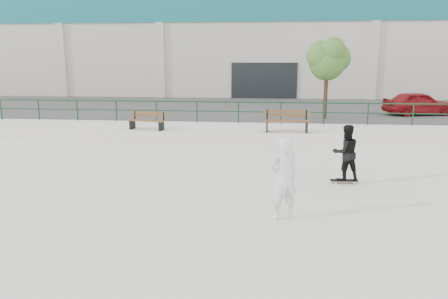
# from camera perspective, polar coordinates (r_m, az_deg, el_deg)

# --- Properties ---
(ground) EXTENTS (120.00, 120.00, 0.00)m
(ground) POSITION_cam_1_polar(r_m,az_deg,el_deg) (10.46, 3.05, -7.99)
(ground) COLOR beige
(ground) RESTS_ON ground
(ledge) EXTENTS (30.00, 3.00, 0.50)m
(ledge) POSITION_cam_1_polar(r_m,az_deg,el_deg) (19.61, 4.52, 2.16)
(ledge) COLOR silver
(ledge) RESTS_ON ground
(parking_strip) EXTENTS (60.00, 14.00, 0.50)m
(parking_strip) POSITION_cam_1_polar(r_m,az_deg,el_deg) (28.03, 5.01, 5.08)
(parking_strip) COLOR #3B3B3B
(parking_strip) RESTS_ON ground
(railing) EXTENTS (28.00, 0.06, 1.03)m
(railing) POSITION_cam_1_polar(r_m,az_deg,el_deg) (20.76, 4.67, 5.46)
(railing) COLOR #153B21
(railing) RESTS_ON ledge
(commercial_building) EXTENTS (44.20, 16.33, 8.00)m
(commercial_building) POSITION_cam_1_polar(r_m,az_deg,el_deg) (41.83, 5.50, 13.24)
(commercial_building) COLOR #ACA89A
(commercial_building) RESTS_ON ground
(bench_left) EXTENTS (1.74, 0.82, 0.77)m
(bench_left) POSITION_cam_1_polar(r_m,az_deg,el_deg) (19.22, -9.99, 3.72)
(bench_left) COLOR brown
(bench_left) RESTS_ON ledge
(bench_right) EXTENTS (1.97, 0.60, 0.91)m
(bench_right) POSITION_cam_1_polar(r_m,az_deg,el_deg) (18.51, 8.19, 3.68)
(bench_right) COLOR brown
(bench_right) RESTS_ON ledge
(tree) EXTENTS (2.28, 2.03, 4.05)m
(tree) POSITION_cam_1_polar(r_m,az_deg,el_deg) (22.84, 13.41, 11.54)
(tree) COLOR #412920
(tree) RESTS_ON parking_strip
(red_car) EXTENTS (3.98, 2.30, 1.27)m
(red_car) POSITION_cam_1_polar(r_m,az_deg,el_deg) (26.09, 24.06, 5.55)
(red_car) COLOR maroon
(red_car) RESTS_ON parking_strip
(skateboard) EXTENTS (0.79, 0.26, 0.09)m
(skateboard) POSITION_cam_1_polar(r_m,az_deg,el_deg) (13.12, 15.41, -3.94)
(skateboard) COLOR black
(skateboard) RESTS_ON ground
(standing_skater) EXTENTS (0.91, 0.79, 1.61)m
(standing_skater) POSITION_cam_1_polar(r_m,az_deg,el_deg) (12.92, 15.61, -0.39)
(standing_skater) COLOR black
(standing_skater) RESTS_ON skateboard
(seated_skater) EXTENTS (0.80, 0.68, 1.87)m
(seated_skater) POSITION_cam_1_polar(r_m,az_deg,el_deg) (9.78, 7.77, -3.75)
(seated_skater) COLOR white
(seated_skater) RESTS_ON ground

